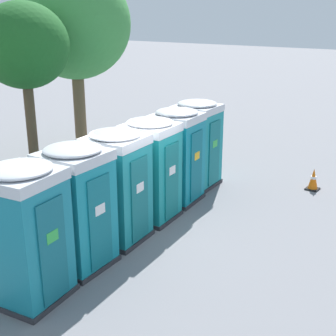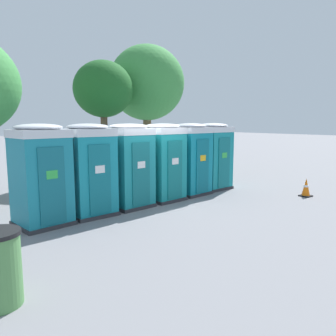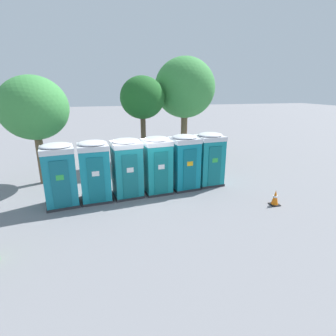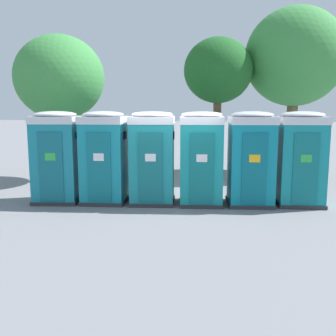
# 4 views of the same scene
# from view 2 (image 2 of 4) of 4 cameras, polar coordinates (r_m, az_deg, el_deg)

# --- Properties ---
(ground_plane) EXTENTS (120.00, 120.00, 0.00)m
(ground_plane) POSITION_cam_2_polar(r_m,az_deg,el_deg) (10.68, -4.00, -5.99)
(ground_plane) COLOR slate
(portapotty_0) EXTENTS (1.41, 1.37, 2.54)m
(portapotty_0) POSITION_cam_2_polar(r_m,az_deg,el_deg) (8.70, -21.24, -1.10)
(portapotty_0) COLOR #2D2D33
(portapotty_0) RESTS_ON ground
(portapotty_1) EXTENTS (1.30, 1.29, 2.54)m
(portapotty_1) POSITION_cam_2_polar(r_m,az_deg,el_deg) (9.27, -13.55, -0.25)
(portapotty_1) COLOR #2D2D33
(portapotty_1) RESTS_ON ground
(portapotty_2) EXTENTS (1.36, 1.34, 2.54)m
(portapotty_2) POSITION_cam_2_polar(r_m,az_deg,el_deg) (9.98, -6.80, 0.49)
(portapotty_2) COLOR #2D2D33
(portapotty_2) RESTS_ON ground
(portapotty_3) EXTENTS (1.30, 1.32, 2.54)m
(portapotty_3) POSITION_cam_2_polar(r_m,az_deg,el_deg) (10.79, -0.91, 1.11)
(portapotty_3) COLOR #2D2D33
(portapotty_3) RESTS_ON ground
(portapotty_4) EXTENTS (1.35, 1.34, 2.54)m
(portapotty_4) POSITION_cam_2_polar(r_m,az_deg,el_deg) (11.74, 3.90, 1.64)
(portapotty_4) COLOR #2D2D33
(portapotty_4) RESTS_ON ground
(portapotty_5) EXTENTS (1.31, 1.29, 2.54)m
(portapotty_5) POSITION_cam_2_polar(r_m,az_deg,el_deg) (12.80, 7.75, 2.11)
(portapotty_5) COLOR #2D2D33
(portapotty_5) RESTS_ON ground
(street_tree_0) EXTENTS (2.58, 2.58, 5.24)m
(street_tree_0) POSITION_cam_2_polar(r_m,az_deg,el_deg) (14.93, -11.22, 13.18)
(street_tree_0) COLOR brown
(street_tree_0) RESTS_ON ground
(street_tree_2) EXTENTS (3.82, 3.82, 6.44)m
(street_tree_2) POSITION_cam_2_polar(r_m,az_deg,el_deg) (17.25, -3.72, 14.45)
(street_tree_2) COLOR brown
(street_tree_2) RESTS_ON ground
(traffic_cone) EXTENTS (0.36, 0.36, 0.64)m
(traffic_cone) POSITION_cam_2_polar(r_m,az_deg,el_deg) (12.41, 22.90, -3.17)
(traffic_cone) COLOR black
(traffic_cone) RESTS_ON ground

